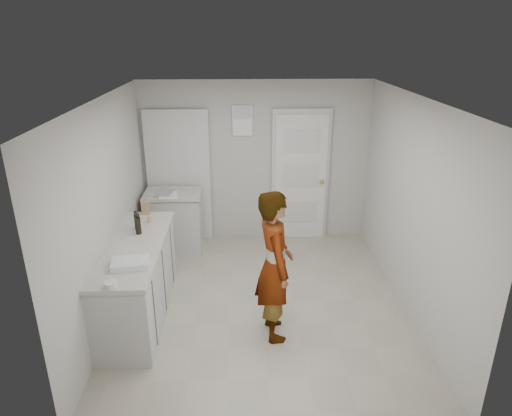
{
  "coord_description": "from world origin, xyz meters",
  "views": [
    {
      "loc": [
        -0.25,
        -4.86,
        3.18
      ],
      "look_at": [
        -0.05,
        0.4,
        1.11
      ],
      "focal_mm": 32.0,
      "sensor_mm": 36.0,
      "label": 1
    }
  ],
  "objects_px": {
    "cake_mix_box": "(145,208)",
    "oil_cruet_b": "(136,220)",
    "spice_jar": "(150,219)",
    "person": "(275,266)",
    "egg_bowl": "(111,284)",
    "baking_dish": "(130,263)",
    "oil_cruet_a": "(138,224)"
  },
  "relations": [
    {
      "from": "spice_jar",
      "to": "person",
      "type": "bearing_deg",
      "value": -34.76
    },
    {
      "from": "oil_cruet_a",
      "to": "baking_dish",
      "type": "bearing_deg",
      "value": -84.56
    },
    {
      "from": "baking_dish",
      "to": "oil_cruet_b",
      "type": "bearing_deg",
      "value": 97.61
    },
    {
      "from": "egg_bowl",
      "to": "person",
      "type": "bearing_deg",
      "value": 17.42
    },
    {
      "from": "cake_mix_box",
      "to": "oil_cruet_a",
      "type": "height_order",
      "value": "oil_cruet_a"
    },
    {
      "from": "cake_mix_box",
      "to": "baking_dish",
      "type": "distance_m",
      "value": 1.41
    },
    {
      "from": "cake_mix_box",
      "to": "baking_dish",
      "type": "relative_size",
      "value": 0.41
    },
    {
      "from": "oil_cruet_a",
      "to": "baking_dish",
      "type": "distance_m",
      "value": 0.8
    },
    {
      "from": "egg_bowl",
      "to": "cake_mix_box",
      "type": "bearing_deg",
      "value": 90.32
    },
    {
      "from": "oil_cruet_a",
      "to": "egg_bowl",
      "type": "height_order",
      "value": "oil_cruet_a"
    },
    {
      "from": "person",
      "to": "oil_cruet_a",
      "type": "xyz_separation_m",
      "value": [
        -1.56,
        0.69,
        0.21
      ]
    },
    {
      "from": "cake_mix_box",
      "to": "oil_cruet_b",
      "type": "bearing_deg",
      "value": -98.16
    },
    {
      "from": "oil_cruet_a",
      "to": "person",
      "type": "bearing_deg",
      "value": -23.95
    },
    {
      "from": "cake_mix_box",
      "to": "spice_jar",
      "type": "distance_m",
      "value": 0.29
    },
    {
      "from": "person",
      "to": "cake_mix_box",
      "type": "relative_size",
      "value": 10.04
    },
    {
      "from": "person",
      "to": "spice_jar",
      "type": "distance_m",
      "value": 1.82
    },
    {
      "from": "spice_jar",
      "to": "egg_bowl",
      "type": "distance_m",
      "value": 1.53
    },
    {
      "from": "person",
      "to": "oil_cruet_b",
      "type": "distance_m",
      "value": 1.82
    },
    {
      "from": "person",
      "to": "cake_mix_box",
      "type": "xyz_separation_m",
      "value": [
        -1.59,
        1.3,
        0.17
      ]
    },
    {
      "from": "oil_cruet_b",
      "to": "egg_bowl",
      "type": "height_order",
      "value": "oil_cruet_b"
    },
    {
      "from": "spice_jar",
      "to": "oil_cruet_b",
      "type": "bearing_deg",
      "value": -119.97
    },
    {
      "from": "spice_jar",
      "to": "oil_cruet_b",
      "type": "height_order",
      "value": "oil_cruet_b"
    },
    {
      "from": "cake_mix_box",
      "to": "oil_cruet_a",
      "type": "bearing_deg",
      "value": -93.13
    },
    {
      "from": "baking_dish",
      "to": "person",
      "type": "bearing_deg",
      "value": 3.88
    },
    {
      "from": "spice_jar",
      "to": "cake_mix_box",
      "type": "bearing_deg",
      "value": 110.38
    },
    {
      "from": "person",
      "to": "oil_cruet_b",
      "type": "height_order",
      "value": "person"
    },
    {
      "from": "person",
      "to": "spice_jar",
      "type": "relative_size",
      "value": 21.05
    },
    {
      "from": "person",
      "to": "egg_bowl",
      "type": "distance_m",
      "value": 1.66
    },
    {
      "from": "person",
      "to": "baking_dish",
      "type": "relative_size",
      "value": 4.17
    },
    {
      "from": "cake_mix_box",
      "to": "baking_dish",
      "type": "xyz_separation_m",
      "value": [
        0.11,
        -1.4,
        -0.05
      ]
    },
    {
      "from": "person",
      "to": "spice_jar",
      "type": "height_order",
      "value": "person"
    },
    {
      "from": "person",
      "to": "oil_cruet_b",
      "type": "relative_size",
      "value": 6.91
    }
  ]
}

